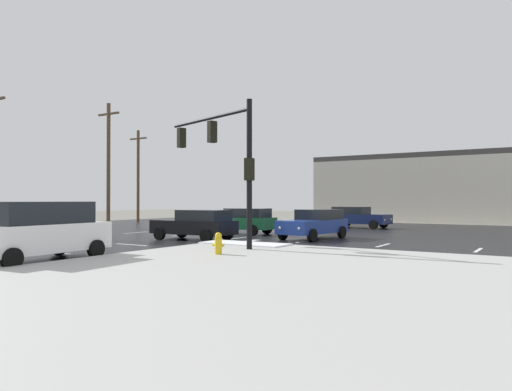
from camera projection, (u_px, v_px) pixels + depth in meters
name	position (u px, v px, depth m)	size (l,w,h in m)	color
ground_plane	(211.00, 237.00, 27.24)	(120.00, 120.00, 0.00)	slate
road_asphalt	(211.00, 237.00, 27.24)	(44.00, 44.00, 0.02)	black
sidewalk_corner	(306.00, 290.00, 10.69)	(18.00, 18.00, 0.14)	#B2B2AD
snow_strip_curbside	(245.00, 243.00, 21.19)	(4.00, 1.60, 0.06)	white
lane_markings	(213.00, 239.00, 25.43)	(36.15, 36.15, 0.01)	silver
traffic_signal_mast	(225.00, 151.00, 20.34)	(5.73, 2.07, 6.02)	black
fire_hydrant	(218.00, 243.00, 17.26)	(0.48, 0.26, 0.79)	gold
strip_building_background	(427.00, 188.00, 47.72)	(21.15, 8.00, 6.60)	beige
sedan_navy	(357.00, 217.00, 35.86)	(4.67, 2.38, 1.58)	#141E47
sedan_black	(196.00, 224.00, 24.77)	(4.57, 2.09, 1.58)	black
suv_white	(38.00, 230.00, 16.13)	(2.43, 4.94, 2.03)	white
sedan_blue	(315.00, 223.00, 25.63)	(2.41, 4.67, 1.58)	navy
sedan_green	(241.00, 220.00, 29.23)	(4.62, 2.24, 1.58)	#195933
utility_pole_far	(108.00, 163.00, 35.86)	(2.20, 0.28, 9.42)	brown
utility_pole_distant	(138.00, 174.00, 46.42)	(2.20, 0.28, 8.92)	brown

